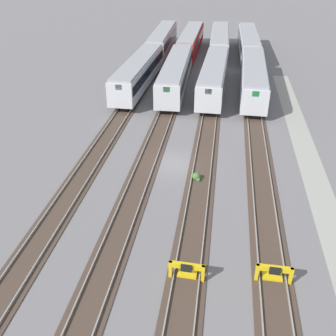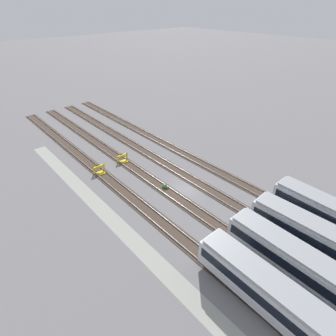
{
  "view_description": "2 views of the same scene",
  "coord_description": "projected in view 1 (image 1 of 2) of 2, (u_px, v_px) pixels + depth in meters",
  "views": [
    {
      "loc": [
        -28.52,
        -3.65,
        16.23
      ],
      "look_at": [
        -3.8,
        0.0,
        1.8
      ],
      "focal_mm": 42.0,
      "sensor_mm": 36.0,
      "label": 1
    },
    {
      "loc": [
        20.9,
        -22.11,
        22.97
      ],
      "look_at": [
        -3.8,
        0.0,
        1.8
      ],
      "focal_mm": 28.0,
      "sensor_mm": 36.0,
      "label": 2
    }
  ],
  "objects": [
    {
      "name": "ground_plane",
      "position": [
        175.0,
        164.0,
        33.01
      ],
      "size": [
        400.0,
        400.0,
        0.0
      ],
      "primitive_type": "plane",
      "color": "slate"
    },
    {
      "name": "subway_car_front_row_leftmost",
      "position": [
        191.0,
        41.0,
        64.51
      ],
      "size": [
        18.02,
        2.99,
        3.7
      ],
      "color": "#B71414",
      "rests_on": "ground"
    },
    {
      "name": "subway_car_front_row_centre",
      "position": [
        163.0,
        40.0,
        65.37
      ],
      "size": [
        18.05,
        3.19,
        3.7
      ],
      "color": "silver",
      "rests_on": "ground"
    },
    {
      "name": "bumper_stop_nearest_track",
      "position": [
        273.0,
        272.0,
        21.53
      ],
      "size": [
        1.36,
        2.0,
        1.22
      ],
      "color": "gold",
      "rests_on": "ground"
    },
    {
      "name": "subway_car_back_row_rightmost",
      "position": [
        253.0,
        77.0,
        47.35
      ],
      "size": [
        18.06,
        3.26,
        3.7
      ],
      "color": "silver",
      "rests_on": "ground"
    },
    {
      "name": "subway_car_front_row_right_inner",
      "position": [
        139.0,
        72.0,
        49.13
      ],
      "size": [
        18.07,
        3.28,
        3.7
      ],
      "color": "silver",
      "rests_on": "ground"
    },
    {
      "name": "bumper_stop_near_inner_track",
      "position": [
        187.0,
        269.0,
        21.71
      ],
      "size": [
        1.38,
        2.01,
        1.22
      ],
      "color": "gold",
      "rests_on": "ground"
    },
    {
      "name": "subway_car_back_row_leftmost",
      "position": [
        220.0,
        41.0,
        64.36
      ],
      "size": [
        18.05,
        3.15,
        3.7
      ],
      "color": "silver",
      "rests_on": "ground"
    },
    {
      "name": "rail_track_near_inner",
      "position": [
        203.0,
        166.0,
        32.69
      ],
      "size": [
        90.0,
        2.24,
        0.21
      ],
      "color": "#47382D",
      "rests_on": "ground"
    },
    {
      "name": "rail_track_middle",
      "position": [
        147.0,
        162.0,
        33.28
      ],
      "size": [
        90.0,
        2.24,
        0.21
      ],
      "color": "#47382D",
      "rests_on": "ground"
    },
    {
      "name": "rail_track_nearest",
      "position": [
        260.0,
        170.0,
        32.09
      ],
      "size": [
        90.0,
        2.24,
        0.21
      ],
      "color": "#47382D",
      "rests_on": "ground"
    },
    {
      "name": "weed_clump",
      "position": [
        196.0,
        177.0,
        30.79
      ],
      "size": [
        0.92,
        0.7,
        0.64
      ],
      "color": "#427033",
      "rests_on": "ground"
    },
    {
      "name": "subway_car_front_row_rightmost",
      "position": [
        214.0,
        76.0,
        47.95
      ],
      "size": [
        18.06,
        3.26,
        3.7
      ],
      "color": "silver",
      "rests_on": "ground"
    },
    {
      "name": "subway_car_front_row_left_inner",
      "position": [
        176.0,
        74.0,
        48.55
      ],
      "size": [
        18.06,
        3.23,
        3.7
      ],
      "color": "silver",
      "rests_on": "ground"
    },
    {
      "name": "service_walkway",
      "position": [
        314.0,
        174.0,
        31.58
      ],
      "size": [
        54.0,
        2.0,
        0.01
      ],
      "primitive_type": "cube",
      "color": "#9E9E93",
      "rests_on": "ground"
    },
    {
      "name": "rail_track_far_inner",
      "position": [
        94.0,
        158.0,
        33.88
      ],
      "size": [
        90.0,
        2.24,
        0.21
      ],
      "color": "#47382D",
      "rests_on": "ground"
    },
    {
      "name": "subway_car_back_row_centre",
      "position": [
        248.0,
        43.0,
        63.53
      ],
      "size": [
        18.05,
        3.17,
        3.7
      ],
      "color": "silver",
      "rests_on": "ground"
    }
  ]
}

